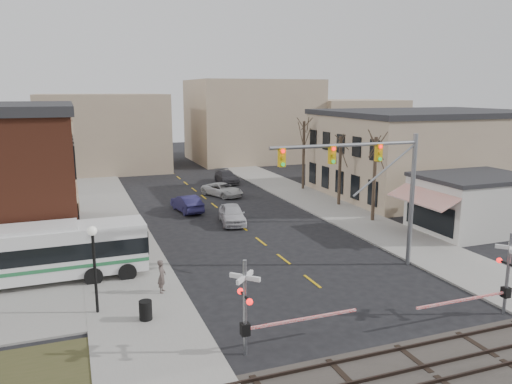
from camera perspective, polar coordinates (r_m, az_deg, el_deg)
ground at (r=26.80m, az=8.42°, el=-11.57°), size 160.00×160.00×0.00m
sidewalk_west at (r=42.85m, az=-16.36°, el=-2.99°), size 5.00×60.00×0.12m
sidewalk_east at (r=47.93m, az=6.88°, el=-1.08°), size 5.00×60.00×0.12m
ballast_strip at (r=20.93m, az=19.64°, el=-19.09°), size 160.00×5.00×0.06m
rail_tracks at (r=20.88m, az=19.65°, el=-18.88°), size 160.00×3.91×0.14m
tan_building at (r=54.08m, az=18.88°, el=4.33°), size 20.30×15.30×8.50m
awning_shop at (r=40.87m, az=23.59°, el=-1.16°), size 9.74×6.20×4.30m
tree_east_a at (r=41.02m, az=13.37°, el=1.44°), size 0.28×0.28×6.75m
tree_east_b at (r=46.23m, az=9.55°, el=2.43°), size 0.28×0.28×6.30m
tree_east_c at (r=53.25m, az=5.45°, el=4.21°), size 0.28×0.28×7.20m
transit_bus at (r=29.85m, az=-24.20°, el=-6.46°), size 12.13×2.81×3.12m
traffic_signal_mast at (r=29.39m, az=13.53°, el=1.90°), size 9.35×0.30×8.00m
rr_crossing_west at (r=20.42m, az=-0.11°, el=-13.04°), size 5.60×1.36×4.00m
rr_crossing_east at (r=26.20m, az=26.17°, el=-8.61°), size 5.60×1.36×4.00m
street_lamp at (r=24.46m, az=-18.07°, el=-6.44°), size 0.44×0.44×4.23m
trash_bin at (r=24.04m, az=-12.50°, el=-13.05°), size 0.60×0.60×0.90m
car_a at (r=39.87m, az=-2.74°, el=-2.53°), size 2.58×4.81×1.55m
car_b at (r=44.14m, az=-7.91°, el=-1.30°), size 2.16×4.67×1.48m
car_c at (r=50.27m, az=-3.86°, el=0.26°), size 3.91×5.18×1.31m
car_d at (r=57.47m, az=-3.39°, el=1.74°), size 2.07×4.88×1.41m
pedestrian_near at (r=26.71m, az=-10.72°, el=-9.43°), size 0.64×0.75×1.75m
pedestrian_far at (r=30.27m, az=-16.56°, el=-7.45°), size 0.87×0.92×1.49m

